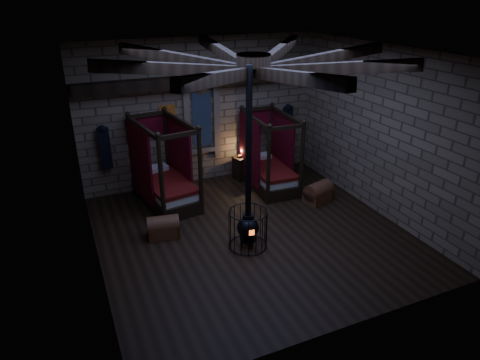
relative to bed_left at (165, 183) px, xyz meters
name	(u,v)px	position (x,y,z in m)	size (l,w,h in m)	color
room	(251,75)	(1.45, -2.34, 3.18)	(7.02, 7.02, 4.29)	black
bed_left	(165,183)	(0.00, 0.00, 0.00)	(1.47, 2.34, 2.29)	black
bed_right	(268,169)	(3.04, -0.18, -0.03)	(1.19, 2.12, 2.16)	black
trunk_left	(163,227)	(-0.51, -1.73, -0.33)	(0.80, 0.58, 0.54)	brown
trunk_right	(318,193)	(3.85, -1.63, -0.32)	(0.88, 0.71, 0.57)	brown
nightstand_left	(176,178)	(0.48, 0.68, -0.23)	(0.46, 0.44, 0.80)	black
nightstand_right	(241,168)	(2.52, 0.62, -0.20)	(0.53, 0.52, 0.78)	black
stove	(248,224)	(1.14, -2.92, 0.01)	(0.88, 0.88, 4.05)	black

